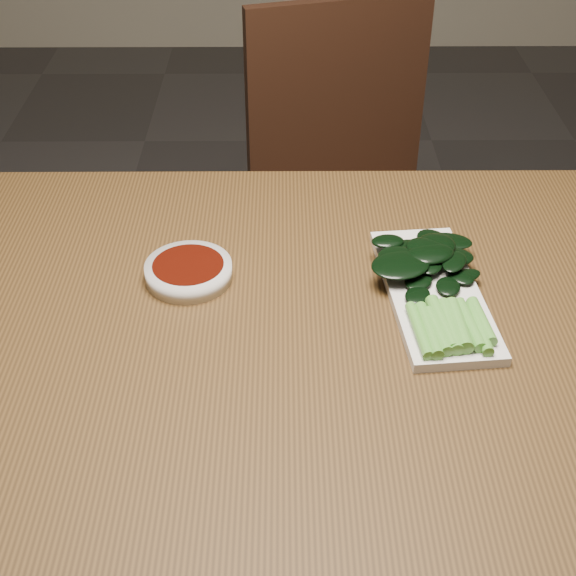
{
  "coord_description": "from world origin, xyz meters",
  "views": [
    {
      "loc": [
        -0.02,
        -0.81,
        1.42
      ],
      "look_at": [
        -0.01,
        0.06,
        0.76
      ],
      "focal_mm": 50.0,
      "sensor_mm": 36.0,
      "label": 1
    }
  ],
  "objects": [
    {
      "name": "table",
      "position": [
        0.0,
        0.0,
        0.68
      ],
      "size": [
        1.4,
        0.8,
        0.75
      ],
      "color": "#442C13",
      "rests_on": "ground"
    },
    {
      "name": "serving_plate",
      "position": [
        0.18,
        0.05,
        0.76
      ],
      "size": [
        0.15,
        0.3,
        0.01
      ],
      "rotation": [
        0.0,
        0.0,
        0.09
      ],
      "color": "silver",
      "rests_on": "table"
    },
    {
      "name": "sauce_bowl",
      "position": [
        -0.15,
        0.09,
        0.76
      ],
      "size": [
        0.12,
        0.12,
        0.03
      ],
      "color": "silver",
      "rests_on": "table"
    },
    {
      "name": "gai_lan",
      "position": [
        0.18,
        0.06,
        0.78
      ],
      "size": [
        0.17,
        0.29,
        0.03
      ],
      "color": "#56A037",
      "rests_on": "serving_plate"
    },
    {
      "name": "chair_far",
      "position": [
        0.13,
        0.77,
        0.49
      ],
      "size": [
        0.52,
        0.52,
        0.89
      ],
      "rotation": [
        0.0,
        0.0,
        0.27
      ],
      "color": "black",
      "rests_on": "ground"
    }
  ]
}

